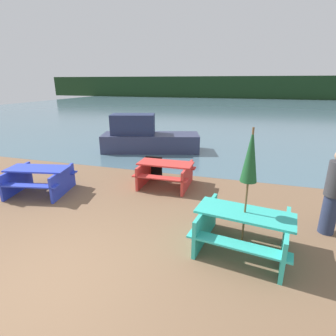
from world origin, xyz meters
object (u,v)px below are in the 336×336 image
at_px(picnic_table_red, 166,172).
at_px(person, 333,193).
at_px(umbrella_darkgreen, 251,157).
at_px(picnic_table_blue, 39,178).
at_px(signboard, 154,168).
at_px(boat, 146,138).
at_px(picnic_table_teal, 243,227).

distance_m(picnic_table_red, person, 4.35).
xyz_separation_m(picnic_table_red, umbrella_darkgreen, (2.35, -2.67, 1.40)).
height_order(picnic_table_blue, signboard, picnic_table_blue).
relative_size(picnic_table_blue, picnic_table_red, 1.17).
height_order(picnic_table_blue, boat, boat).
bearing_deg(signboard, picnic_table_blue, -143.19).
height_order(picnic_table_teal, signboard, picnic_table_teal).
xyz_separation_m(picnic_table_blue, signboard, (2.73, 2.05, -0.08)).
relative_size(picnic_table_blue, person, 1.06).
relative_size(picnic_table_teal, signboard, 2.57).
distance_m(boat, signboard, 3.69).
bearing_deg(boat, picnic_table_red, -77.31).
relative_size(picnic_table_teal, umbrella_darkgreen, 0.82).
distance_m(picnic_table_blue, signboard, 3.42).
relative_size(picnic_table_teal, picnic_table_blue, 1.01).
bearing_deg(boat, person, -57.23).
bearing_deg(umbrella_darkgreen, picnic_table_teal, -90.00).
bearing_deg(picnic_table_teal, picnic_table_blue, 168.73).
relative_size(picnic_table_red, person, 0.90).
xyz_separation_m(picnic_table_red, person, (4.05, -1.53, 0.46)).
bearing_deg(umbrella_darkgreen, boat, 124.44).
height_order(boat, person, person).
bearing_deg(picnic_table_teal, picnic_table_red, 131.33).
relative_size(picnic_table_teal, boat, 0.42).
relative_size(umbrella_darkgreen, signboard, 3.13).
xyz_separation_m(picnic_table_red, signboard, (-0.56, 0.50, -0.08)).
relative_size(picnic_table_red, umbrella_darkgreen, 0.70).
height_order(picnic_table_red, umbrella_darkgreen, umbrella_darkgreen).
xyz_separation_m(picnic_table_blue, person, (7.34, 0.01, 0.45)).
bearing_deg(picnic_table_red, person, -20.72).
bearing_deg(picnic_table_red, picnic_table_blue, -154.84).
bearing_deg(person, signboard, 156.19).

